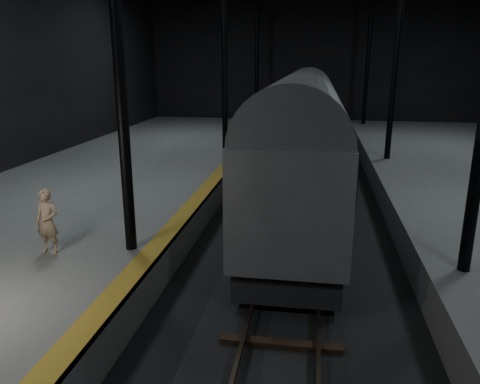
# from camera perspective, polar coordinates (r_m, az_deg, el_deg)

# --- Properties ---
(ground) EXTENTS (44.00, 44.00, 0.00)m
(ground) POSITION_cam_1_polar(r_m,az_deg,el_deg) (15.00, 6.75, -5.38)
(ground) COLOR black
(ground) RESTS_ON ground
(platform_left) EXTENTS (9.00, 43.80, 1.00)m
(platform_left) POSITION_cam_1_polar(r_m,az_deg,el_deg) (16.83, -19.62, -2.03)
(platform_left) COLOR #595956
(platform_left) RESTS_ON ground
(tactile_strip) EXTENTS (0.50, 43.80, 0.01)m
(tactile_strip) POSITION_cam_1_polar(r_m,az_deg,el_deg) (15.13, -5.51, -1.13)
(tactile_strip) COLOR #9A6F1C
(tactile_strip) RESTS_ON platform_left
(track) EXTENTS (2.40, 43.00, 0.24)m
(track) POSITION_cam_1_polar(r_m,az_deg,el_deg) (14.98, 6.76, -5.14)
(track) COLOR #3F3328
(track) RESTS_ON ground
(train) EXTENTS (2.73, 18.22, 4.87)m
(train) POSITION_cam_1_polar(r_m,az_deg,el_deg) (18.26, 7.63, 7.27)
(train) COLOR gray
(train) RESTS_ON ground
(woman) EXTENTS (0.59, 0.41, 1.56)m
(woman) POSITION_cam_1_polar(r_m,az_deg,el_deg) (11.78, -22.43, -3.35)
(woman) COLOR tan
(woman) RESTS_ON platform_left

